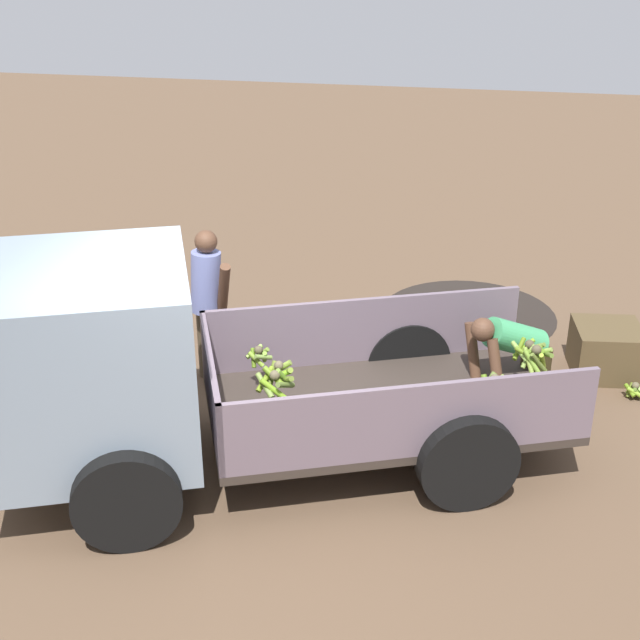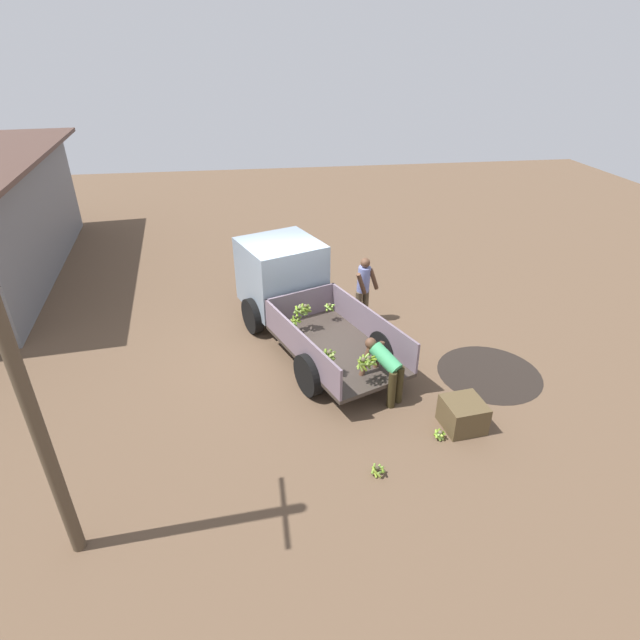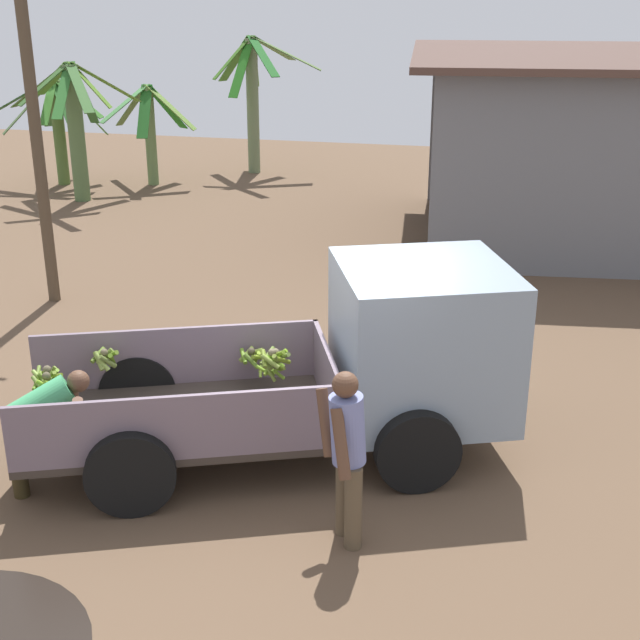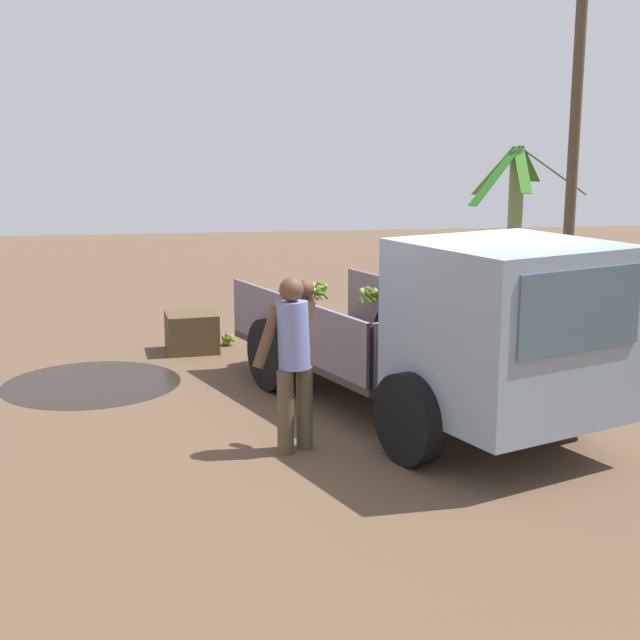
{
  "view_description": "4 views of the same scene",
  "coord_description": "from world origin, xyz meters",
  "px_view_note": "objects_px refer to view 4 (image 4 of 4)",
  "views": [
    {
      "loc": [
        -2.0,
        6.16,
        4.57
      ],
      "look_at": [
        -0.67,
        -0.92,
        1.15
      ],
      "focal_mm": 50.0,
      "sensor_mm": 36.0,
      "label": 1
    },
    {
      "loc": [
        -9.84,
        0.9,
        5.98
      ],
      "look_at": [
        -1.43,
        -0.32,
        1.25
      ],
      "focal_mm": 28.0,
      "sensor_mm": 36.0,
      "label": 2
    },
    {
      "loc": [
        1.89,
        -8.25,
        4.72
      ],
      "look_at": [
        -0.07,
        0.35,
        1.28
      ],
      "focal_mm": 50.0,
      "sensor_mm": 36.0,
      "label": 3
    },
    {
      "loc": [
        8.56,
        -2.61,
        2.95
      ],
      "look_at": [
        -0.66,
        -1.22,
        0.97
      ],
      "focal_mm": 50.0,
      "sensor_mm": 36.0,
      "label": 4
    }
  ],
  "objects_px": {
    "utility_pole": "(574,136)",
    "person_foreground_visitor": "(293,356)",
    "banana_bunch_on_ground_1": "(310,326)",
    "wooden_crate_0": "(192,332)",
    "banana_bunch_on_ground_0": "(228,339)",
    "cargo_truck": "(475,335)",
    "person_worker_loading": "(284,311)"
  },
  "relations": [
    {
      "from": "person_foreground_visitor",
      "to": "banana_bunch_on_ground_0",
      "type": "xyz_separation_m",
      "value": [
        -4.3,
        -0.41,
        -0.82
      ]
    },
    {
      "from": "cargo_truck",
      "to": "person_worker_loading",
      "type": "distance_m",
      "value": 3.4
    },
    {
      "from": "banana_bunch_on_ground_1",
      "to": "banana_bunch_on_ground_0",
      "type": "bearing_deg",
      "value": -62.88
    },
    {
      "from": "cargo_truck",
      "to": "person_worker_loading",
      "type": "relative_size",
      "value": 4.45
    },
    {
      "from": "cargo_truck",
      "to": "person_worker_loading",
      "type": "xyz_separation_m",
      "value": [
        -3.04,
        -1.5,
        -0.33
      ]
    },
    {
      "from": "cargo_truck",
      "to": "banana_bunch_on_ground_1",
      "type": "bearing_deg",
      "value": 168.9
    },
    {
      "from": "cargo_truck",
      "to": "wooden_crate_0",
      "type": "distance_m",
      "value": 4.89
    },
    {
      "from": "utility_pole",
      "to": "person_worker_loading",
      "type": "bearing_deg",
      "value": -62.32
    },
    {
      "from": "cargo_truck",
      "to": "banana_bunch_on_ground_0",
      "type": "distance_m",
      "value": 4.89
    },
    {
      "from": "cargo_truck",
      "to": "person_worker_loading",
      "type": "height_order",
      "value": "cargo_truck"
    },
    {
      "from": "person_foreground_visitor",
      "to": "banana_bunch_on_ground_1",
      "type": "height_order",
      "value": "person_foreground_visitor"
    },
    {
      "from": "person_foreground_visitor",
      "to": "wooden_crate_0",
      "type": "bearing_deg",
      "value": -18.65
    },
    {
      "from": "banana_bunch_on_ground_1",
      "to": "utility_pole",
      "type": "bearing_deg",
      "value": 99.03
    },
    {
      "from": "utility_pole",
      "to": "wooden_crate_0",
      "type": "relative_size",
      "value": 8.21
    },
    {
      "from": "person_foreground_visitor",
      "to": "cargo_truck",
      "type": "bearing_deg",
      "value": -120.92
    },
    {
      "from": "utility_pole",
      "to": "banana_bunch_on_ground_0",
      "type": "distance_m",
      "value": 6.37
    },
    {
      "from": "banana_bunch_on_ground_1",
      "to": "wooden_crate_0",
      "type": "height_order",
      "value": "wooden_crate_0"
    },
    {
      "from": "utility_pole",
      "to": "person_foreground_visitor",
      "type": "distance_m",
      "value": 7.88
    },
    {
      "from": "utility_pole",
      "to": "banana_bunch_on_ground_1",
      "type": "relative_size",
      "value": 23.01
    },
    {
      "from": "cargo_truck",
      "to": "wooden_crate_0",
      "type": "xyz_separation_m",
      "value": [
        -4.03,
        -2.66,
        -0.78
      ]
    },
    {
      "from": "person_foreground_visitor",
      "to": "banana_bunch_on_ground_0",
      "type": "relative_size",
      "value": 8.0
    },
    {
      "from": "person_worker_loading",
      "to": "banana_bunch_on_ground_1",
      "type": "relative_size",
      "value": 4.81
    },
    {
      "from": "utility_pole",
      "to": "person_worker_loading",
      "type": "distance_m",
      "value": 5.95
    },
    {
      "from": "cargo_truck",
      "to": "banana_bunch_on_ground_1",
      "type": "height_order",
      "value": "cargo_truck"
    },
    {
      "from": "person_worker_loading",
      "to": "cargo_truck",
      "type": "bearing_deg",
      "value": -9.59
    },
    {
      "from": "utility_pole",
      "to": "person_foreground_visitor",
      "type": "height_order",
      "value": "utility_pole"
    },
    {
      "from": "banana_bunch_on_ground_0",
      "to": "wooden_crate_0",
      "type": "height_order",
      "value": "wooden_crate_0"
    },
    {
      "from": "banana_bunch_on_ground_1",
      "to": "wooden_crate_0",
      "type": "xyz_separation_m",
      "value": [
        0.9,
        -1.75,
        0.17
      ]
    },
    {
      "from": "banana_bunch_on_ground_0",
      "to": "banana_bunch_on_ground_1",
      "type": "xyz_separation_m",
      "value": [
        -0.64,
        1.26,
        0.0
      ]
    },
    {
      "from": "cargo_truck",
      "to": "utility_pole",
      "type": "height_order",
      "value": "utility_pole"
    },
    {
      "from": "utility_pole",
      "to": "banana_bunch_on_ground_0",
      "type": "height_order",
      "value": "utility_pole"
    },
    {
      "from": "banana_bunch_on_ground_1",
      "to": "wooden_crate_0",
      "type": "distance_m",
      "value": 1.98
    }
  ]
}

